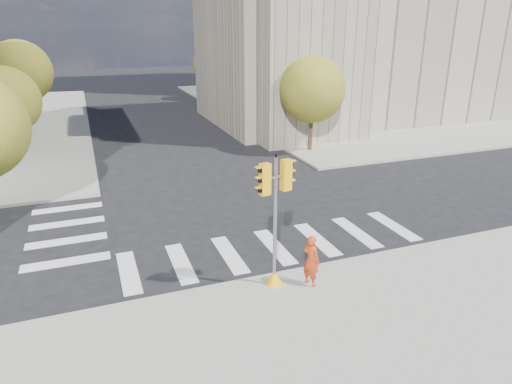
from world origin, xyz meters
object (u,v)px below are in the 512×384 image
lamp_far (232,61)px  photographer (311,260)px  traffic_signal (275,232)px  lamp_near (293,75)px

lamp_far → photographer: (-8.17, -33.08, -3.58)m
lamp_far → photographer: 34.26m
traffic_signal → photographer: 1.50m
photographer → traffic_signal: bearing=46.5°
photographer → lamp_far: bearing=-36.3°
lamp_near → photographer: 21.06m
traffic_signal → lamp_near: bearing=51.2°
lamp_far → traffic_signal: lamp_far is taller
lamp_near → photographer: size_ratio=4.79×
lamp_far → traffic_signal: bearing=-105.8°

